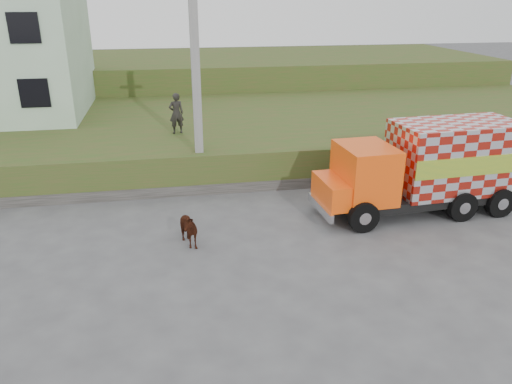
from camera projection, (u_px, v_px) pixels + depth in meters
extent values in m
plane|color=#474749|center=(246.00, 242.00, 15.02)|extent=(120.00, 120.00, 0.00)
cube|color=#31541C|center=(213.00, 133.00, 23.90)|extent=(40.00, 12.00, 1.50)
cube|color=#31541C|center=(195.00, 79.00, 34.60)|extent=(40.00, 12.00, 3.00)
cube|color=#595651|center=(174.00, 190.00, 18.46)|extent=(16.00, 0.50, 0.40)
cube|color=gray|center=(196.00, 84.00, 17.59)|extent=(0.30, 0.30, 8.00)
cube|color=black|center=(421.00, 195.00, 16.98)|extent=(6.20, 2.33, 0.31)
cube|color=#FF4F0D|center=(365.00, 173.00, 16.14)|extent=(1.73, 2.15, 1.79)
cube|color=#FF4F0D|center=(334.00, 191.00, 16.11)|extent=(1.01, 1.93, 0.81)
cube|color=silver|center=(454.00, 156.00, 16.73)|extent=(4.24, 2.39, 2.33)
cube|color=yellow|center=(475.00, 166.00, 15.74)|extent=(4.12, 0.28, 0.63)
cube|color=yellow|center=(436.00, 147.00, 17.72)|extent=(4.12, 0.28, 0.63)
cube|color=silver|center=(320.00, 207.00, 16.21)|extent=(0.26, 2.07, 0.27)
cylinder|color=black|center=(363.00, 217.00, 15.51)|extent=(1.00, 0.37, 0.99)
cylinder|color=black|center=(338.00, 193.00, 17.37)|extent=(1.00, 0.37, 0.99)
cylinder|color=black|center=(462.00, 206.00, 16.27)|extent=(1.00, 0.37, 0.99)
cylinder|color=black|center=(428.00, 185.00, 18.14)|extent=(1.00, 0.37, 0.99)
cylinder|color=black|center=(500.00, 202.00, 16.59)|extent=(1.00, 0.37, 0.99)
cylinder|color=black|center=(462.00, 181.00, 18.45)|extent=(1.00, 0.37, 0.99)
imported|color=#361D0D|center=(185.00, 228.00, 14.66)|extent=(0.98, 1.38, 1.07)
imported|color=#312E2B|center=(176.00, 113.00, 20.70)|extent=(0.69, 0.53, 1.69)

